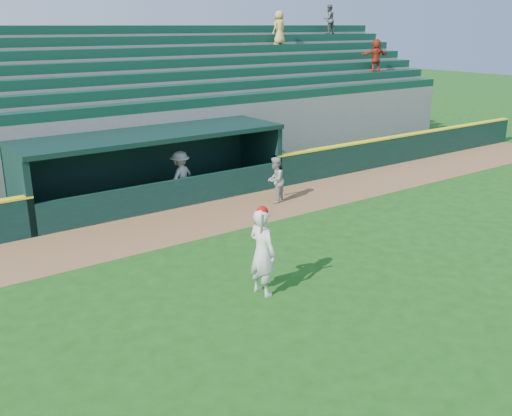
% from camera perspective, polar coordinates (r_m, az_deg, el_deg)
% --- Properties ---
extents(ground, '(120.00, 120.00, 0.00)m').
position_cam_1_polar(ground, '(14.59, 3.71, -6.43)').
color(ground, '#174611').
rests_on(ground, ground).
extents(warning_track, '(40.00, 3.00, 0.01)m').
position_cam_1_polar(warning_track, '(18.36, -6.05, -1.29)').
color(warning_track, brown).
rests_on(warning_track, ground).
extents(field_wall_right, '(15.50, 0.30, 1.20)m').
position_cam_1_polar(field_wall_right, '(27.24, 15.01, 5.82)').
color(field_wall_right, black).
rests_on(field_wall_right, ground).
extents(wall_stripe_right, '(15.50, 0.32, 0.06)m').
position_cam_1_polar(wall_stripe_right, '(27.12, 15.12, 7.12)').
color(wall_stripe_right, yellow).
rests_on(wall_stripe_right, field_wall_right).
extents(dugout_player_front, '(1.01, 0.96, 1.64)m').
position_cam_1_polar(dugout_player_front, '(19.98, 1.94, 2.84)').
color(dugout_player_front, '#9C9C97').
rests_on(dugout_player_front, ground).
extents(dugout_player_inside, '(1.37, 1.09, 1.85)m').
position_cam_1_polar(dugout_player_inside, '(20.10, -7.57, 3.08)').
color(dugout_player_inside, '#969691').
rests_on(dugout_player_inside, ground).
extents(dugout, '(9.40, 2.80, 2.46)m').
position_cam_1_polar(dugout, '(20.64, -10.52, 4.57)').
color(dugout, slate).
rests_on(dugout, ground).
extents(stands, '(34.50, 6.25, 7.59)m').
position_cam_1_polar(stands, '(24.59, -15.35, 8.81)').
color(stands, slate).
rests_on(stands, ground).
extents(batter_at_plate, '(0.63, 0.85, 2.16)m').
position_cam_1_polar(batter_at_plate, '(13.05, 0.63, -4.33)').
color(batter_at_plate, silver).
rests_on(batter_at_plate, ground).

